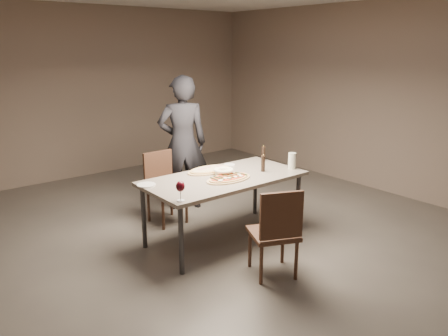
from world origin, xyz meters
TOP-DOWN VIEW (x-y plane):
  - room at (0.00, 0.00)m, footprint 7.00×7.00m
  - dining_table at (0.00, 0.00)m, footprint 1.80×0.90m
  - zucchini_pizza at (-0.03, -0.12)m, footprint 0.55×0.30m
  - ham_pizza at (-0.00, 0.28)m, footprint 0.56×0.31m
  - bread_basket at (0.02, 0.04)m, footprint 0.22×0.22m
  - oil_dish at (0.34, 0.32)m, footprint 0.14×0.14m
  - pepper_mill_left at (0.83, 0.24)m, footprint 0.05×0.05m
  - pepper_mill_right at (0.49, -0.11)m, footprint 0.05×0.05m
  - carafe at (0.83, -0.24)m, footprint 0.09×0.09m
  - wine_glass at (-0.80, -0.36)m, footprint 0.09×0.09m
  - side_plate at (-0.83, 0.26)m, footprint 0.19×0.19m
  - chair_near at (-0.15, -0.98)m, footprint 0.56×0.56m
  - chair_far at (-0.24, 0.92)m, footprint 0.43×0.43m
  - diner at (0.22, 1.17)m, footprint 0.77×0.66m

SIDE VIEW (x-z plane):
  - chair_far at x=-0.24m, z-range 0.05..0.94m
  - chair_near at x=-0.15m, z-range 0.05..0.95m
  - dining_table at x=0.00m, z-range 0.32..1.07m
  - side_plate at x=-0.83m, z-range 0.75..0.76m
  - oil_dish at x=0.34m, z-range 0.75..0.77m
  - ham_pizza at x=0.00m, z-range 0.75..0.78m
  - zucchini_pizza at x=-0.03m, z-range 0.74..0.79m
  - bread_basket at x=0.02m, z-range 0.76..0.84m
  - pepper_mill_left at x=0.83m, z-range 0.74..0.94m
  - carafe at x=0.83m, z-range 0.75..0.94m
  - pepper_mill_right at x=0.49m, z-range 0.74..0.95m
  - wine_glass at x=-0.80m, z-range 0.79..0.98m
  - diner at x=0.22m, z-range 0.00..1.79m
  - room at x=0.00m, z-range -2.10..4.90m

